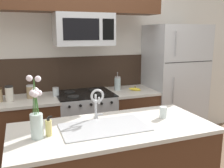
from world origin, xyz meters
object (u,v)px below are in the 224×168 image
stove_range (85,125)px  spare_glass (163,112)px  dish_soap_bottle (49,128)px  refrigerator (173,85)px  flower_vase (36,118)px  storage_jar_short (31,92)px  banana_bunch (135,89)px  sink_faucet (97,100)px  storage_jar_medium (9,93)px  storage_jar_squat (56,92)px  french_press (117,83)px  microwave (83,30)px

stove_range → spare_glass: bearing=-68.1°
dish_soap_bottle → spare_glass: dish_soap_bottle is taller
refrigerator → flower_vase: size_ratio=3.67×
spare_glass → flower_vase: size_ratio=0.22×
storage_jar_short → dish_soap_bottle: 1.30m
spare_glass → flower_vase: 1.20m
refrigerator → banana_bunch: 0.70m
sink_faucet → dish_soap_bottle: size_ratio=1.85×
storage_jar_medium → storage_jar_squat: bearing=5.3°
storage_jar_short → french_press: size_ratio=0.63×
storage_jar_medium → dish_soap_bottle: size_ratio=1.17×
refrigerator → spare_glass: (-0.94, -1.23, 0.04)m
storage_jar_squat → banana_bunch: (1.12, -0.08, -0.04)m
microwave → sink_faucet: (-0.14, -1.01, -0.66)m
storage_jar_short → banana_bunch: 1.43m
microwave → flower_vase: 1.60m
stove_range → sink_faucet: sink_faucet is taller
storage_jar_short → french_press: bearing=1.0°
french_press → spare_glass: bearing=-91.0°
microwave → storage_jar_medium: size_ratio=3.86×
microwave → banana_bunch: size_ratio=3.91×
storage_jar_medium → flower_vase: size_ratio=0.38×
banana_bunch → spare_glass: bearing=-102.3°
storage_jar_short → sink_faucet: size_ratio=0.55×
microwave → sink_faucet: 1.22m
storage_jar_squat → sink_faucet: (0.24, -1.06, 0.14)m
storage_jar_short → spare_glass: storage_jar_short is taller
microwave → storage_jar_short: bearing=175.1°
banana_bunch → french_press: (-0.23, 0.12, 0.08)m
sink_faucet → flower_vase: flower_vase is taller
microwave → storage_jar_squat: bearing=173.4°
banana_bunch → french_press: size_ratio=0.71×
microwave → spare_glass: 1.51m
sink_faucet → spare_glass: sink_faucet is taller
stove_range → spare_glass: size_ratio=8.51×
microwave → refrigerator: bearing=1.6°
flower_vase → microwave: bearing=60.4°
spare_glass → flower_vase: flower_vase is taller
refrigerator → storage_jar_squat: 1.81m
spare_glass → storage_jar_medium: bearing=140.5°
microwave → banana_bunch: (0.73, -0.04, -0.84)m
dish_soap_bottle → flower_vase: (-0.09, -0.01, 0.09)m
flower_vase → sink_faucet: bearing=22.4°
refrigerator → french_press: bearing=177.5°
storage_jar_short → storage_jar_medium: bearing=-165.0°
microwave → french_press: size_ratio=2.79×
storage_jar_short → storage_jar_squat: (0.31, -0.02, -0.03)m
sink_faucet → flower_vase: 0.62m
french_press → spare_glass: size_ratio=2.44×
storage_jar_medium → banana_bunch: size_ratio=1.01×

